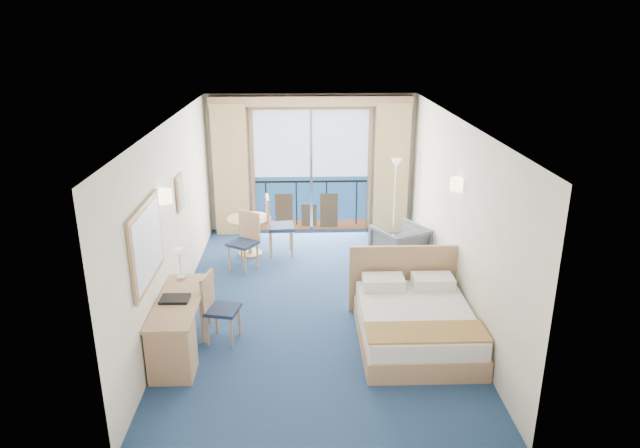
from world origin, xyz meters
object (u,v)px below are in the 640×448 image
at_px(table_chair_a, 275,222).
at_px(desk_chair, 216,304).
at_px(round_table, 249,227).
at_px(bed, 415,322).
at_px(armchair, 399,246).
at_px(nightstand, 431,278).
at_px(floor_lamp, 396,178).
at_px(desk, 174,340).
at_px(table_chair_b, 246,237).

bearing_deg(table_chair_a, desk_chair, 161.84).
height_order(desk_chair, round_table, desk_chair).
relative_size(bed, armchair, 2.35).
bearing_deg(nightstand, floor_lamp, 93.78).
bearing_deg(nightstand, desk, -152.22).
relative_size(nightstand, table_chair_b, 0.62).
distance_m(desk, table_chair_b, 3.08).
bearing_deg(table_chair_b, floor_lamp, 59.55).
height_order(floor_lamp, table_chair_b, floor_lamp).
distance_m(bed, floor_lamp, 3.95).
distance_m(nightstand, table_chair_b, 3.13).
bearing_deg(floor_lamp, bed, -94.79).
relative_size(bed, table_chair_b, 1.92).
height_order(floor_lamp, table_chair_a, floor_lamp).
distance_m(bed, armchair, 2.46).
distance_m(nightstand, desk_chair, 3.28).
bearing_deg(round_table, armchair, -13.44).
bearing_deg(desk_chair, armchair, -37.72).
relative_size(desk, table_chair_b, 1.58).
distance_m(bed, table_chair_a, 3.64).
distance_m(armchair, floor_lamp, 1.61).
distance_m(armchair, table_chair_a, 2.23).
bearing_deg(desk, bed, 10.71).
xyz_separation_m(desk, desk_chair, (0.42, 0.67, 0.12)).
distance_m(bed, desk_chair, 2.58).
xyz_separation_m(bed, floor_lamp, (0.32, 3.83, 0.90)).
relative_size(desk, round_table, 2.02).
xyz_separation_m(nightstand, round_table, (-2.88, 1.80, 0.22)).
bearing_deg(desk_chair, table_chair_a, -0.12).
relative_size(nightstand, table_chair_a, 0.56).
bearing_deg(desk, floor_lamp, 53.07).
xyz_separation_m(nightstand, armchair, (-0.29, 1.18, 0.06)).
bearing_deg(desk, armchair, 43.40).
relative_size(armchair, table_chair_a, 0.74).
bearing_deg(floor_lamp, round_table, -164.25).
bearing_deg(nightstand, table_chair_a, 143.33).
bearing_deg(desk, nightstand, 27.78).
relative_size(bed, desk_chair, 2.02).
bearing_deg(table_chair_a, bed, -153.81).
height_order(bed, table_chair_b, bed).
xyz_separation_m(desk_chair, table_chair_a, (0.64, 2.96, 0.08)).
xyz_separation_m(round_table, table_chair_b, (-0.01, -0.61, 0.03)).
relative_size(desk_chair, table_chair_a, 0.86).
xyz_separation_m(floor_lamp, desk_chair, (-2.89, -3.72, -0.66)).
height_order(round_table, table_chair_b, table_chair_b).
bearing_deg(floor_lamp, desk_chair, -127.80).
relative_size(armchair, desk, 0.52).
bearing_deg(nightstand, desk_chair, -159.28).
xyz_separation_m(desk, table_chair_a, (1.06, 3.63, 0.21)).
xyz_separation_m(bed, round_table, (-2.39, 3.07, 0.24)).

